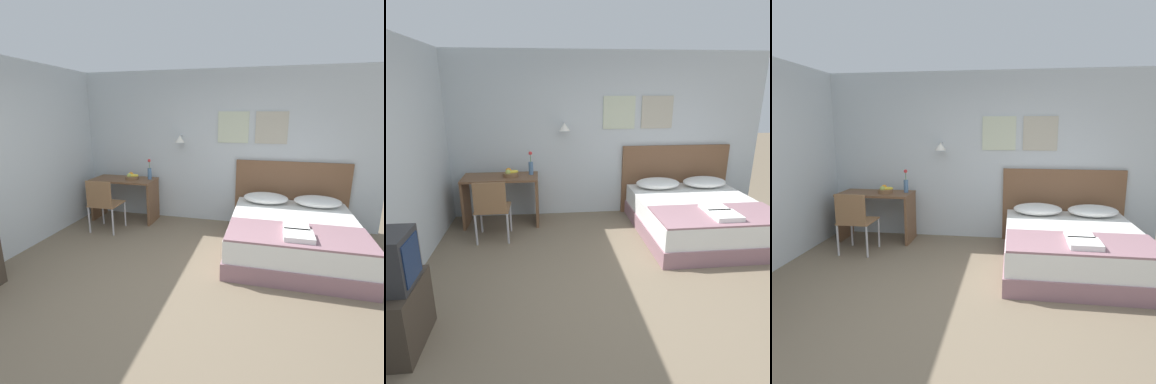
% 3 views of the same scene
% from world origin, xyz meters
% --- Properties ---
extents(ground_plane, '(24.00, 24.00, 0.00)m').
position_xyz_m(ground_plane, '(0.00, 0.00, 0.00)').
color(ground_plane, '#756651').
extents(wall_back, '(5.58, 0.31, 2.65)m').
position_xyz_m(wall_back, '(0.01, 2.61, 1.33)').
color(wall_back, silver).
rests_on(wall_back, ground_plane).
extents(bed, '(1.73, 1.99, 0.51)m').
position_xyz_m(bed, '(1.36, 1.52, 0.25)').
color(bed, gray).
rests_on(bed, ground_plane).
extents(headboard, '(1.85, 0.06, 1.15)m').
position_xyz_m(headboard, '(1.36, 2.55, 0.58)').
color(headboard, brown).
rests_on(headboard, ground_plane).
extents(pillow_left, '(0.71, 0.47, 0.16)m').
position_xyz_m(pillow_left, '(0.96, 2.24, 0.59)').
color(pillow_left, white).
rests_on(pillow_left, bed).
extents(pillow_right, '(0.71, 0.47, 0.16)m').
position_xyz_m(pillow_right, '(1.75, 2.24, 0.59)').
color(pillow_right, white).
rests_on(pillow_right, bed).
extents(throw_blanket, '(1.68, 0.80, 0.02)m').
position_xyz_m(throw_blanket, '(1.36, 0.95, 0.52)').
color(throw_blanket, gray).
rests_on(throw_blanket, bed).
extents(folded_towel_near_foot, '(0.30, 0.32, 0.06)m').
position_xyz_m(folded_towel_near_foot, '(1.35, 1.09, 0.56)').
color(folded_towel_near_foot, white).
rests_on(folded_towel_near_foot, throw_blanket).
extents(folded_towel_mid_bed, '(0.34, 0.32, 0.06)m').
position_xyz_m(folded_towel_mid_bed, '(1.36, 0.81, 0.56)').
color(folded_towel_mid_bed, white).
rests_on(folded_towel_mid_bed, throw_blanket).
extents(desk, '(1.15, 0.55, 0.78)m').
position_xyz_m(desk, '(-1.56, 2.22, 0.54)').
color(desk, brown).
rests_on(desk, ground_plane).
extents(desk_chair, '(0.47, 0.47, 0.89)m').
position_xyz_m(desk_chair, '(-1.63, 1.57, 0.53)').
color(desk_chair, '#8E6642').
rests_on(desk_chair, ground_plane).
extents(fruit_bowl, '(0.25, 0.23, 0.12)m').
position_xyz_m(fruit_bowl, '(-1.41, 2.22, 0.82)').
color(fruit_bowl, brown).
rests_on(fruit_bowl, desk).
extents(flower_vase, '(0.07, 0.07, 0.37)m').
position_xyz_m(flower_vase, '(-1.09, 2.30, 0.91)').
color(flower_vase, '#4C7099').
rests_on(flower_vase, desk).
extents(tv_stand, '(0.42, 0.65, 0.58)m').
position_xyz_m(tv_stand, '(-2.16, -0.43, 0.29)').
color(tv_stand, '#3D3328').
rests_on(tv_stand, ground_plane).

